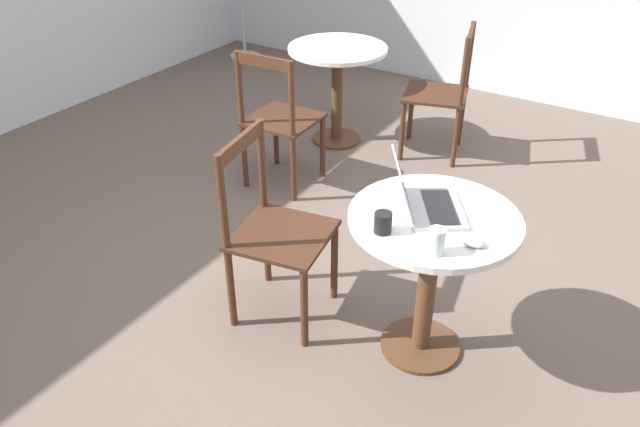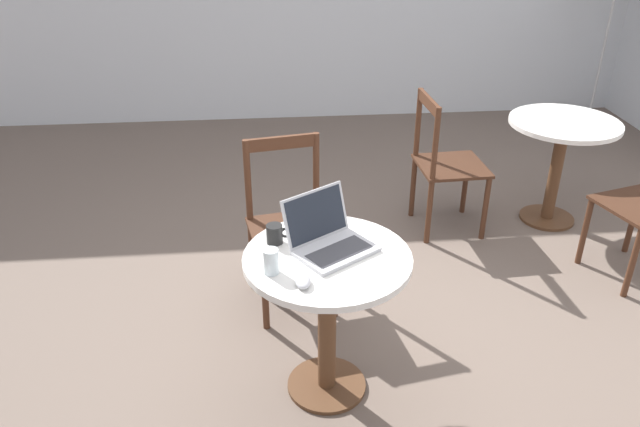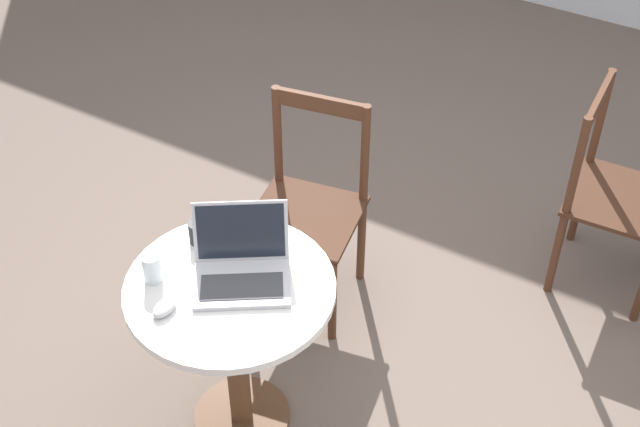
% 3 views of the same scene
% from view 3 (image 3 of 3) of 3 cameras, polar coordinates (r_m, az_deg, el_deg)
% --- Properties ---
extents(ground_plane, '(16.00, 16.00, 0.00)m').
position_cam_3_polar(ground_plane, '(3.80, 1.12, -7.61)').
color(ground_plane, '#66564C').
extents(cafe_table_near, '(0.71, 0.71, 0.73)m').
position_cam_3_polar(cafe_table_near, '(3.11, -5.60, -6.83)').
color(cafe_table_near, '#51331E').
rests_on(cafe_table_near, ground_plane).
extents(chair_near_back, '(0.50, 0.50, 0.93)m').
position_cam_3_polar(chair_near_back, '(3.66, -0.73, 0.25)').
color(chair_near_back, '#472819').
rests_on(chair_near_back, ground_plane).
extents(chair_mid_left, '(0.45, 0.45, 0.93)m').
position_cam_3_polar(chair_mid_left, '(3.93, 18.19, 1.12)').
color(chair_mid_left, '#472819').
rests_on(chair_mid_left, ground_plane).
extents(laptop, '(0.42, 0.41, 0.23)m').
position_cam_3_polar(laptop, '(2.98, -5.04, -3.41)').
color(laptop, '#B7B7BC').
rests_on(laptop, cafe_table_near).
extents(mouse, '(0.06, 0.10, 0.03)m').
position_cam_3_polar(mouse, '(2.92, -9.92, -5.94)').
color(mouse, '#B7B7BC').
rests_on(mouse, cafe_table_near).
extents(mug, '(0.11, 0.07, 0.09)m').
position_cam_3_polar(mug, '(3.13, -7.73, -1.18)').
color(mug, black).
rests_on(mug, cafe_table_near).
extents(drinking_glass, '(0.06, 0.06, 0.11)m').
position_cam_3_polar(drinking_glass, '(3.01, -10.70, -3.44)').
color(drinking_glass, silver).
rests_on(drinking_glass, cafe_table_near).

